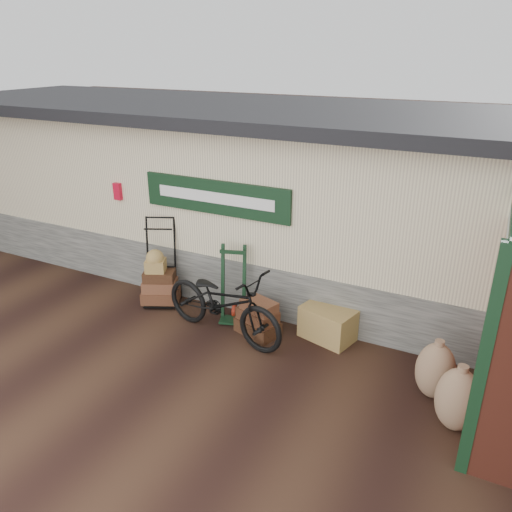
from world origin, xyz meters
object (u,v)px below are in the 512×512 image
at_px(green_barrow, 233,284).
at_px(wicker_hamper, 328,323).
at_px(porter_trolley, 160,260).
at_px(suitcase_stack, 258,317).
at_px(bicycle, 223,299).

bearing_deg(green_barrow, wicker_hamper, -13.18).
bearing_deg(porter_trolley, suitcase_stack, -31.79).
relative_size(wicker_hamper, bicycle, 0.36).
bearing_deg(porter_trolley, wicker_hamper, -22.62).
height_order(suitcase_stack, wicker_hamper, suitcase_stack).
relative_size(suitcase_stack, bicycle, 0.30).
bearing_deg(suitcase_stack, green_barrow, 157.48).
bearing_deg(bicycle, porter_trolley, 80.95).
relative_size(green_barrow, suitcase_stack, 1.91).
bearing_deg(green_barrow, bicycle, -95.61).
distance_m(suitcase_stack, wicker_hamper, 1.08).
xyz_separation_m(wicker_hamper, bicycle, (-1.47, -0.64, 0.38)).
xyz_separation_m(porter_trolley, suitcase_stack, (1.99, -0.25, -0.47)).
height_order(porter_trolley, suitcase_stack, porter_trolley).
height_order(porter_trolley, wicker_hamper, porter_trolley).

